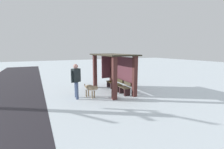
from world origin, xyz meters
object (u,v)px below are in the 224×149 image
object	(u,v)px
bus_shelter	(115,66)
person_walking	(76,78)
bench_center_inside	(118,86)
bench_left_inside	(111,83)
dog	(91,88)
bench_right_inside	(125,89)

from	to	relation	value
bus_shelter	person_walking	distance (m)	2.55
bench_center_inside	person_walking	size ratio (longest dim) A/B	0.42
bus_shelter	bench_center_inside	xyz separation A→B (m)	(0.09, 0.16, -1.24)
bench_center_inside	person_walking	bearing A→B (deg)	-82.32
bench_left_inside	bench_center_inside	bearing A→B (deg)	-0.01
bench_center_inside	dog	distance (m)	1.99
bench_left_inside	bench_center_inside	xyz separation A→B (m)	(0.86, -0.00, 0.00)
bench_center_inside	dog	bearing A→B (deg)	-73.46
dog	person_walking	bearing A→B (deg)	-106.42
bench_left_inside	bench_center_inside	size ratio (longest dim) A/B	1.00
bench_left_inside	person_walking	size ratio (longest dim) A/B	0.42
bench_left_inside	dog	size ratio (longest dim) A/B	0.80
bench_center_inside	bench_right_inside	world-z (taller)	bench_center_inside
bus_shelter	bench_left_inside	bearing A→B (deg)	168.31
bench_right_inside	person_walking	bearing A→B (deg)	-100.96
bench_left_inside	bench_right_inside	bearing A→B (deg)	0.00
bus_shelter	bench_left_inside	world-z (taller)	bus_shelter
dog	bench_center_inside	bearing A→B (deg)	106.54
bus_shelter	bench_right_inside	distance (m)	1.58
bus_shelter	dog	world-z (taller)	bus_shelter
bench_left_inside	bus_shelter	bearing A→B (deg)	-11.69
bench_left_inside	bench_right_inside	size ratio (longest dim) A/B	1.00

